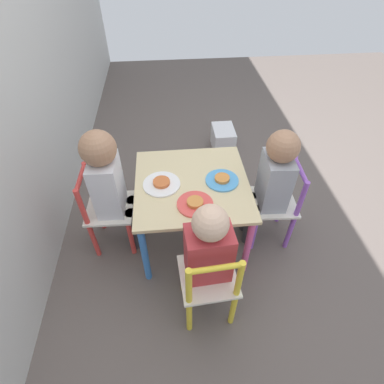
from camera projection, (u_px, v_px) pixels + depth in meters
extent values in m
plane|color=#5B514C|center=(192.00, 235.00, 1.92)|extent=(6.00, 6.00, 0.00)
cube|color=beige|center=(192.00, 184.00, 1.61)|extent=(0.61, 0.61, 0.02)
cylinder|color=#E5599E|center=(248.00, 247.00, 1.59)|extent=(0.04, 0.04, 0.43)
cylinder|color=orange|center=(229.00, 179.00, 1.98)|extent=(0.04, 0.04, 0.43)
cylinder|color=#387AD1|center=(145.00, 255.00, 1.56)|extent=(0.04, 0.04, 0.43)
cylinder|color=teal|center=(146.00, 184.00, 1.95)|extent=(0.04, 0.04, 0.43)
cube|color=silver|center=(208.00, 276.00, 1.39)|extent=(0.28, 0.28, 0.02)
cylinder|color=yellow|center=(223.00, 270.00, 1.58)|extent=(0.03, 0.03, 0.28)
cylinder|color=yellow|center=(183.00, 276.00, 1.55)|extent=(0.03, 0.03, 0.28)
cylinder|color=yellow|center=(233.00, 309.00, 1.43)|extent=(0.03, 0.03, 0.28)
cylinder|color=yellow|center=(189.00, 316.00, 1.40)|extent=(0.03, 0.03, 0.28)
cylinder|color=yellow|center=(239.00, 280.00, 1.24)|extent=(0.03, 0.03, 0.26)
cylinder|color=yellow|center=(189.00, 287.00, 1.22)|extent=(0.03, 0.03, 0.26)
cylinder|color=yellow|center=(216.00, 268.00, 1.15)|extent=(0.04, 0.21, 0.02)
cube|color=silver|center=(272.00, 202.00, 1.73)|extent=(0.27, 0.27, 0.02)
cylinder|color=#8E51BC|center=(248.00, 207.00, 1.91)|extent=(0.03, 0.03, 0.28)
cylinder|color=#8E51BC|center=(254.00, 233.00, 1.76)|extent=(0.03, 0.03, 0.28)
cylinder|color=#8E51BC|center=(281.00, 206.00, 1.91)|extent=(0.03, 0.03, 0.28)
cylinder|color=#8E51BC|center=(290.00, 232.00, 1.76)|extent=(0.03, 0.03, 0.28)
cylinder|color=#8E51BC|center=(290.00, 174.00, 1.73)|extent=(0.03, 0.03, 0.26)
cylinder|color=#8E51BC|center=(301.00, 200.00, 1.57)|extent=(0.03, 0.03, 0.26)
cylinder|color=#8E51BC|center=(301.00, 170.00, 1.57)|extent=(0.21, 0.04, 0.02)
cube|color=silver|center=(110.00, 208.00, 1.70)|extent=(0.27, 0.27, 0.02)
cylinder|color=#DB3D38|center=(131.00, 238.00, 1.73)|extent=(0.03, 0.03, 0.28)
cylinder|color=#DB3D38|center=(134.00, 211.00, 1.88)|extent=(0.03, 0.03, 0.28)
cylinder|color=#DB3D38|center=(94.00, 240.00, 1.72)|extent=(0.03, 0.03, 0.28)
cylinder|color=#DB3D38|center=(100.00, 213.00, 1.87)|extent=(0.03, 0.03, 0.28)
cylinder|color=#DB3D38|center=(82.00, 208.00, 1.53)|extent=(0.03, 0.03, 0.26)
cylinder|color=#DB3D38|center=(90.00, 181.00, 1.68)|extent=(0.03, 0.03, 0.26)
cylinder|color=#DB3D38|center=(80.00, 178.00, 1.53)|extent=(0.21, 0.03, 0.02)
cylinder|color=#38383D|center=(212.00, 268.00, 1.58)|extent=(0.07, 0.07, 0.30)
cylinder|color=#38383D|center=(193.00, 271.00, 1.57)|extent=(0.07, 0.07, 0.30)
cube|color=#B23338|center=(208.00, 254.00, 1.30)|extent=(0.15, 0.21, 0.29)
sphere|color=#DBB293|center=(210.00, 223.00, 1.15)|extent=(0.15, 0.15, 0.15)
cylinder|color=#38383D|center=(247.00, 212.00, 1.86)|extent=(0.07, 0.07, 0.30)
cylinder|color=#38383D|center=(250.00, 225.00, 1.79)|extent=(0.07, 0.07, 0.30)
cube|color=#999EA8|center=(274.00, 181.00, 1.62)|extent=(0.21, 0.15, 0.31)
sphere|color=#A37556|center=(283.00, 147.00, 1.46)|extent=(0.17, 0.17, 0.17)
cylinder|color=#38383D|center=(134.00, 229.00, 1.77)|extent=(0.07, 0.07, 0.30)
cylinder|color=#38383D|center=(135.00, 217.00, 1.84)|extent=(0.07, 0.07, 0.30)
cube|color=silver|center=(108.00, 186.00, 1.58)|extent=(0.20, 0.15, 0.33)
sphere|color=#A37556|center=(98.00, 148.00, 1.41)|extent=(0.18, 0.18, 0.18)
cylinder|color=#E54C47|center=(195.00, 204.00, 1.48)|extent=(0.18, 0.18, 0.01)
cylinder|color=#D6843D|center=(195.00, 202.00, 1.47)|extent=(0.08, 0.08, 0.02)
cylinder|color=#4C9EE0|center=(222.00, 180.00, 1.61)|extent=(0.18, 0.18, 0.01)
cylinder|color=#D6843D|center=(222.00, 178.00, 1.60)|extent=(0.08, 0.08, 0.02)
cylinder|color=white|center=(162.00, 184.00, 1.59)|extent=(0.20, 0.20, 0.01)
cylinder|color=#CC6633|center=(161.00, 182.00, 1.58)|extent=(0.09, 0.09, 0.02)
cube|color=silver|center=(223.00, 139.00, 2.53)|extent=(0.25, 0.17, 0.19)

